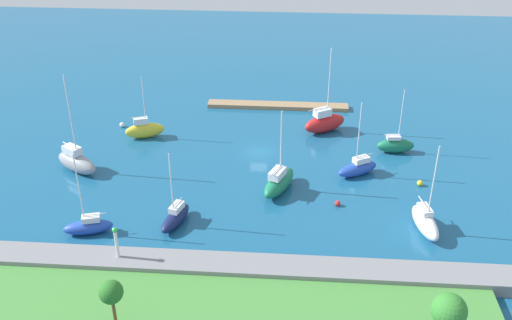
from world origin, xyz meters
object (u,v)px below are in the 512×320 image
object	(u,v)px
sailboat_red_inner_mooring	(325,122)
mooring_buoy_yellow	(420,183)
sailboat_blue_far_north	(358,168)
sailboat_green_mid_basin	(279,182)
park_tree_mideast	(111,293)
sailboat_navy_west_end	(175,217)
mooring_buoy_white	(122,125)
sailboat_gray_by_breakwater	(76,162)
sailboat_white_outer_mooring	(425,222)
mooring_buoy_red	(338,203)
park_tree_east	(449,311)
pier_dock	(278,106)
sailboat_yellow_off_beacon	(145,130)
sailboat_green_far_south	(395,145)
harbor_beacon	(116,240)
sailboat_blue_near_pier	(88,226)

from	to	relation	value
sailboat_red_inner_mooring	mooring_buoy_yellow	world-z (taller)	sailboat_red_inner_mooring
sailboat_blue_far_north	sailboat_red_inner_mooring	distance (m)	13.84
sailboat_green_mid_basin	park_tree_mideast	bearing A→B (deg)	174.08
sailboat_navy_west_end	mooring_buoy_white	world-z (taller)	sailboat_navy_west_end
sailboat_gray_by_breakwater	sailboat_navy_west_end	distance (m)	19.81
sailboat_white_outer_mooring	mooring_buoy_red	size ratio (longest dim) A/B	15.87
park_tree_east	sailboat_white_outer_mooring	distance (m)	19.42
pier_dock	park_tree_east	size ratio (longest dim) A/B	4.11
sailboat_yellow_off_beacon	sailboat_gray_by_breakwater	world-z (taller)	sailboat_gray_by_breakwater
sailboat_red_inner_mooring	park_tree_east	bearing A→B (deg)	-110.62
sailboat_gray_by_breakwater	sailboat_green_far_south	size ratio (longest dim) A/B	1.44
sailboat_green_far_south	park_tree_east	bearing A→B (deg)	-97.20
harbor_beacon	sailboat_blue_near_pier	world-z (taller)	sailboat_blue_near_pier
sailboat_green_mid_basin	mooring_buoy_red	distance (m)	8.16
sailboat_red_inner_mooring	sailboat_green_mid_basin	bearing A→B (deg)	-141.54
pier_dock	park_tree_mideast	xyz separation A→B (m)	(12.73, 53.06, 4.52)
sailboat_yellow_off_beacon	sailboat_navy_west_end	xyz separation A→B (m)	(-9.28, 22.38, -0.36)
park_tree_east	mooring_buoy_yellow	distance (m)	29.76
park_tree_mideast	sailboat_green_far_south	distance (m)	48.97
sailboat_green_mid_basin	mooring_buoy_red	bearing A→B (deg)	-89.40
park_tree_east	sailboat_green_far_south	size ratio (longest dim) A/B	0.59
harbor_beacon	mooring_buoy_white	size ratio (longest dim) A/B	4.64
sailboat_green_mid_basin	sailboat_blue_near_pier	size ratio (longest dim) A/B	1.07
sailboat_yellow_off_beacon	sailboat_white_outer_mooring	bearing A→B (deg)	-48.69
sailboat_yellow_off_beacon	sailboat_gray_by_breakwater	xyz separation A→B (m)	(6.85, 10.87, 0.12)
sailboat_green_mid_basin	sailboat_red_inner_mooring	bearing A→B (deg)	2.89
sailboat_yellow_off_beacon	sailboat_green_mid_basin	bearing A→B (deg)	-52.87
pier_dock	park_tree_east	distance (m)	56.29
sailboat_navy_west_end	sailboat_blue_near_pier	size ratio (longest dim) A/B	0.93
park_tree_east	sailboat_white_outer_mooring	world-z (taller)	sailboat_white_outer_mooring
sailboat_white_outer_mooring	sailboat_green_far_south	distance (m)	19.60
sailboat_green_mid_basin	sailboat_green_far_south	size ratio (longest dim) A/B	1.14
park_tree_east	park_tree_mideast	world-z (taller)	park_tree_east
sailboat_yellow_off_beacon	sailboat_white_outer_mooring	distance (m)	44.26
sailboat_gray_by_breakwater	sailboat_blue_near_pier	bearing A→B (deg)	-33.52
park_tree_east	sailboat_red_inner_mooring	bearing A→B (deg)	-78.56
park_tree_east	sailboat_blue_far_north	distance (m)	32.13
park_tree_east	sailboat_green_far_south	xyz separation A→B (m)	(-1.15, -38.50, -4.06)
pier_dock	sailboat_gray_by_breakwater	world-z (taller)	sailboat_gray_by_breakwater
sailboat_red_inner_mooring	sailboat_green_far_south	bearing A→B (deg)	-63.29
park_tree_mideast	mooring_buoy_red	distance (m)	31.85
mooring_buoy_white	sailboat_blue_near_pier	bearing A→B (deg)	98.24
sailboat_red_inner_mooring	pier_dock	bearing A→B (deg)	99.01
harbor_beacon	sailboat_blue_near_pier	size ratio (longest dim) A/B	0.35
sailboat_blue_far_north	sailboat_red_inner_mooring	world-z (taller)	sailboat_red_inner_mooring
sailboat_navy_west_end	pier_dock	bearing A→B (deg)	179.62
pier_dock	harbor_beacon	world-z (taller)	harbor_beacon
sailboat_white_outer_mooring	sailboat_gray_by_breakwater	distance (m)	46.73
sailboat_red_inner_mooring	sailboat_blue_near_pier	size ratio (longest dim) A/B	1.29
park_tree_east	sailboat_green_mid_basin	xyz separation A→B (m)	(15.47, -26.50, -3.87)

